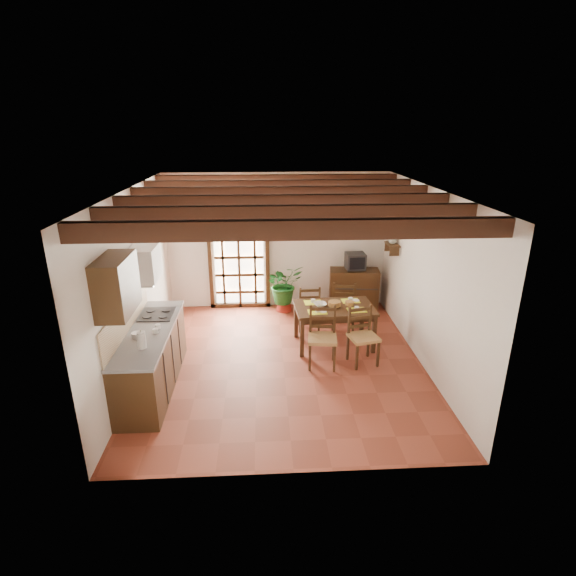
{
  "coord_description": "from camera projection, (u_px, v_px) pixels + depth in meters",
  "views": [
    {
      "loc": [
        -0.29,
        -6.5,
        3.68
      ],
      "look_at": [
        0.1,
        0.4,
        1.15
      ],
      "focal_mm": 28.0,
      "sensor_mm": 36.0,
      "label": 1
    }
  ],
  "objects": [
    {
      "name": "counter_items",
      "position": [
        149.0,
        325.0,
        6.47
      ],
      "size": [
        0.5,
        1.43,
        0.25
      ],
      "color": "black",
      "rests_on": "kitchen_counter"
    },
    {
      "name": "ground_plane",
      "position": [
        283.0,
        362.0,
        7.38
      ],
      "size": [
        5.0,
        5.0,
        0.0
      ],
      "primitive_type": "plane",
      "color": "brown"
    },
    {
      "name": "chair_far_right",
      "position": [
        343.0,
        313.0,
        8.55
      ],
      "size": [
        0.5,
        0.48,
        0.95
      ],
      "rotation": [
        0.0,
        0.0,
        2.98
      ],
      "color": "#AB8149",
      "rests_on": "ground_plane"
    },
    {
      "name": "plant_pot",
      "position": [
        284.0,
        306.0,
        9.38
      ],
      "size": [
        0.33,
        0.33,
        0.2
      ],
      "primitive_type": "cone",
      "color": "maroon",
      "rests_on": "ground_plane"
    },
    {
      "name": "potted_plant",
      "position": [
        284.0,
        285.0,
        9.23
      ],
      "size": [
        2.41,
        2.27,
        2.13
      ],
      "primitive_type": "imported",
      "rotation": [
        0.0,
        0.0,
        0.42
      ],
      "color": "#144C19",
      "rests_on": "ground_plane"
    },
    {
      "name": "wall_shelf",
      "position": [
        392.0,
        246.0,
        8.47
      ],
      "size": [
        0.2,
        0.42,
        0.2
      ],
      "color": "#342010",
      "rests_on": "room_shell"
    },
    {
      "name": "crt_tv",
      "position": [
        355.0,
        261.0,
        9.19
      ],
      "size": [
        0.4,
        0.37,
        0.33
      ],
      "rotation": [
        0.0,
        0.0,
        0.04
      ],
      "color": "black",
      "rests_on": "sideboard"
    },
    {
      "name": "fuse_box",
      "position": [
        350.0,
        224.0,
        9.18
      ],
      "size": [
        0.25,
        0.03,
        0.32
      ],
      "primitive_type": "cube",
      "color": "white",
      "rests_on": "room_shell"
    },
    {
      "name": "shelf_flowers",
      "position": [
        394.0,
        228.0,
        8.35
      ],
      "size": [
        0.14,
        0.14,
        0.36
      ],
      "color": "yellow",
      "rests_on": "shelf_vase"
    },
    {
      "name": "chair_near_left",
      "position": [
        322.0,
        348.0,
        7.19
      ],
      "size": [
        0.49,
        0.48,
        0.97
      ],
      "rotation": [
        0.0,
        0.0,
        -0.11
      ],
      "color": "#AB8149",
      "rests_on": "ground_plane"
    },
    {
      "name": "pendant_lamp",
      "position": [
        336.0,
        228.0,
        7.35
      ],
      "size": [
        0.36,
        0.36,
        0.84
      ],
      "color": "black",
      "rests_on": "room_shell"
    },
    {
      "name": "french_door",
      "position": [
        239.0,
        254.0,
        9.22
      ],
      "size": [
        1.26,
        0.11,
        2.32
      ],
      "color": "white",
      "rests_on": "ground_plane"
    },
    {
      "name": "table_setting",
      "position": [
        334.0,
        306.0,
        7.72
      ],
      "size": [
        0.98,
        0.65,
        0.09
      ],
      "rotation": [
        0.0,
        0.0,
        0.06
      ],
      "color": "yellow",
      "rests_on": "dining_table"
    },
    {
      "name": "sideboard",
      "position": [
        354.0,
        289.0,
        9.4
      ],
      "size": [
        1.04,
        0.55,
        0.85
      ],
      "primitive_type": "cube",
      "rotation": [
        0.0,
        0.0,
        -0.1
      ],
      "color": "#342010",
      "rests_on": "ground_plane"
    },
    {
      "name": "chair_near_right",
      "position": [
        363.0,
        346.0,
        7.27
      ],
      "size": [
        0.52,
        0.5,
        0.94
      ],
      "rotation": [
        0.0,
        0.0,
        0.24
      ],
      "color": "#AB8149",
      "rests_on": "ground_plane"
    },
    {
      "name": "framed_picture",
      "position": [
        399.0,
        218.0,
        8.29
      ],
      "size": [
        0.03,
        0.32,
        0.32
      ],
      "color": "brown",
      "rests_on": "room_shell"
    },
    {
      "name": "upper_cabinet",
      "position": [
        116.0,
        285.0,
        5.41
      ],
      "size": [
        0.35,
        0.8,
        0.7
      ],
      "primitive_type": "cube",
      "color": "#342010",
      "rests_on": "room_shell"
    },
    {
      "name": "shelf_vase",
      "position": [
        393.0,
        239.0,
        8.43
      ],
      "size": [
        0.15,
        0.15,
        0.15
      ],
      "primitive_type": "imported",
      "color": "#B2BFB2",
      "rests_on": "wall_shelf"
    },
    {
      "name": "chair_far_left",
      "position": [
        308.0,
        315.0,
        8.48
      ],
      "size": [
        0.42,
        0.4,
        0.9
      ],
      "rotation": [
        0.0,
        0.0,
        3.16
      ],
      "color": "#AB8149",
      "rests_on": "ground_plane"
    },
    {
      "name": "range_hood",
      "position": [
        145.0,
        264.0,
        6.63
      ],
      "size": [
        0.38,
        0.6,
        0.54
      ],
      "color": "white",
      "rests_on": "room_shell"
    },
    {
      "name": "table_bowl",
      "position": [
        320.0,
        304.0,
        7.73
      ],
      "size": [
        0.26,
        0.26,
        0.05
      ],
      "primitive_type": "imported",
      "rotation": [
        0.0,
        0.0,
        0.2
      ],
      "color": "white",
      "rests_on": "dining_table"
    },
    {
      "name": "kitchen_counter",
      "position": [
        152.0,
        358.0,
        6.55
      ],
      "size": [
        0.64,
        2.25,
        1.38
      ],
      "color": "#342010",
      "rests_on": "ground_plane"
    },
    {
      "name": "dining_table",
      "position": [
        334.0,
        311.0,
        7.75
      ],
      "size": [
        1.39,
        0.94,
        0.73
      ],
      "rotation": [
        0.0,
        0.0,
        0.06
      ],
      "color": "#362111",
      "rests_on": "ground_plane"
    },
    {
      "name": "ceiling_beams",
      "position": [
        283.0,
        197.0,
        6.45
      ],
      "size": [
        4.5,
        4.34,
        0.2
      ],
      "color": "black",
      "rests_on": "room_shell"
    },
    {
      "name": "room_shell",
      "position": [
        283.0,
        256.0,
        6.75
      ],
      "size": [
        4.52,
        5.02,
        2.81
      ],
      "color": "silver",
      "rests_on": "ground_plane"
    }
  ]
}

